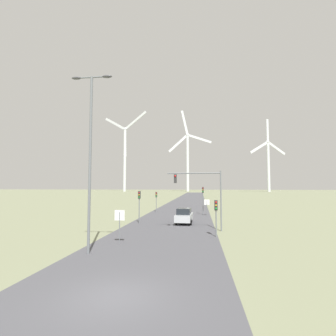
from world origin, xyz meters
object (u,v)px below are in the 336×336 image
at_px(streetlamp, 90,144).
at_px(wind_turbine_left, 188,156).
at_px(wind_turbine_far_left, 125,153).
at_px(car_approaching, 184,216).
at_px(traffic_light_post_mid_left, 156,197).
at_px(wind_turbine_center, 268,160).
at_px(traffic_light_mast_overhead, 202,187).
at_px(traffic_light_post_near_left, 139,200).
at_px(stop_sign_near, 120,220).
at_px(traffic_light_post_mid_right, 203,194).
at_px(stop_sign_far, 207,204).
at_px(traffic_light_post_near_right, 216,210).

distance_m(streetlamp, wind_turbine_left, 196.72).
bearing_deg(wind_turbine_far_left, wind_turbine_left, 10.53).
xyz_separation_m(car_approaching, wind_turbine_left, (-7.84, 180.94, 27.80)).
xyz_separation_m(traffic_light_post_mid_left, wind_turbine_center, (59.49, 161.46, 21.41)).
bearing_deg(traffic_light_mast_overhead, traffic_light_post_near_left, 150.80).
distance_m(stop_sign_near, traffic_light_post_near_left, 10.83).
relative_size(traffic_light_post_near_left, traffic_light_mast_overhead, 0.64).
distance_m(traffic_light_post_mid_right, traffic_light_mast_overhead, 14.54).
xyz_separation_m(streetlamp, wind_turbine_far_left, (-52.26, 186.26, 23.80)).
bearing_deg(traffic_light_mast_overhead, stop_sign_near, -134.16).
bearing_deg(traffic_light_post_mid_right, car_approaching, -103.65).
bearing_deg(traffic_light_mast_overhead, stop_sign_far, 86.39).
distance_m(traffic_light_post_mid_right, wind_turbine_center, 174.34).
bearing_deg(traffic_light_post_mid_right, wind_turbine_far_left, 110.36).
bearing_deg(streetlamp, traffic_light_post_near_right, 37.82).
bearing_deg(stop_sign_near, streetlamp, -109.00).
relative_size(wind_turbine_far_left, wind_turbine_center, 1.12).
height_order(car_approaching, wind_turbine_center, wind_turbine_center).
distance_m(traffic_light_post_near_left, wind_turbine_center, 186.53).
bearing_deg(wind_turbine_left, traffic_light_post_mid_right, -86.59).
height_order(traffic_light_post_near_left, traffic_light_post_mid_right, traffic_light_post_mid_right).
height_order(traffic_light_post_mid_left, wind_turbine_far_left, wind_turbine_far_left).
relative_size(traffic_light_post_near_left, wind_turbine_far_left, 0.06).
distance_m(stop_sign_far, traffic_light_post_mid_right, 1.72).
height_order(traffic_light_post_near_right, car_approaching, traffic_light_post_near_right).
distance_m(traffic_light_post_mid_right, wind_turbine_far_left, 174.98).
distance_m(streetlamp, traffic_light_post_mid_right, 25.90).
xyz_separation_m(streetlamp, traffic_light_post_near_left, (0.15, 13.96, -4.52)).
relative_size(streetlamp, stop_sign_far, 5.02).
height_order(car_approaching, wind_turbine_far_left, wind_turbine_far_left).
relative_size(traffic_light_post_mid_left, traffic_light_post_mid_right, 0.80).
relative_size(traffic_light_post_mid_right, traffic_light_mast_overhead, 0.72).
height_order(wind_turbine_left, wind_turbine_center, wind_turbine_left).
height_order(traffic_light_post_mid_left, traffic_light_mast_overhead, traffic_light_mast_overhead).
bearing_deg(traffic_light_post_mid_right, stop_sign_near, -107.67).
height_order(traffic_light_post_mid_left, traffic_light_post_mid_right, traffic_light_post_mid_right).
distance_m(streetlamp, car_approaching, 16.86).
relative_size(stop_sign_far, car_approaching, 0.57).
height_order(stop_sign_far, traffic_light_post_mid_right, traffic_light_post_mid_right).
height_order(traffic_light_mast_overhead, car_approaching, traffic_light_mast_overhead).
distance_m(traffic_light_post_near_right, wind_turbine_far_left, 191.73).
bearing_deg(streetlamp, car_approaching, 69.46).
height_order(stop_sign_far, wind_turbine_far_left, wind_turbine_far_left).
xyz_separation_m(traffic_light_post_near_right, wind_turbine_left, (-11.14, 188.73, 26.35)).
height_order(traffic_light_post_near_left, wind_turbine_center, wind_turbine_center).
distance_m(traffic_light_mast_overhead, wind_turbine_left, 187.56).
xyz_separation_m(stop_sign_near, wind_turbine_left, (-3.48, 192.32, 26.90)).
distance_m(traffic_light_post_mid_left, car_approaching, 14.73).
bearing_deg(car_approaching, stop_sign_near, -110.97).
xyz_separation_m(traffic_light_mast_overhead, wind_turbine_far_left, (-59.79, 176.43, 26.78)).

